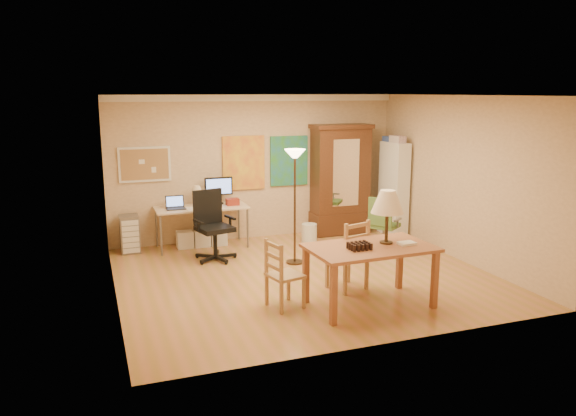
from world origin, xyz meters
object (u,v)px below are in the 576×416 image
object	(u,v)px
office_chair_black	(214,241)
armoire	(340,187)
dining_table	(377,234)
computer_desk	(203,222)
bookshelf	(394,189)
office_chair_green	(383,236)

from	to	relation	value
office_chair_black	armoire	distance (m)	2.95
dining_table	office_chair_black	xyz separation A→B (m)	(-1.56, 2.69, -0.64)
office_chair_black	computer_desk	bearing A→B (deg)	90.53
computer_desk	office_chair_black	bearing A→B (deg)	-89.47
office_chair_black	bookshelf	distance (m)	3.73
computer_desk	office_chair_black	xyz separation A→B (m)	(0.01, -0.85, -0.14)
office_chair_green	office_chair_black	bearing A→B (deg)	170.23
office_chair_black	office_chair_green	world-z (taller)	office_chair_black
computer_desk	office_chair_green	xyz separation A→B (m)	(2.92, -1.35, -0.19)
office_chair_green	armoire	world-z (taller)	armoire
office_chair_black	armoire	bearing A→B (deg)	18.83
computer_desk	bookshelf	bearing A→B (deg)	-6.12
computer_desk	armoire	bearing A→B (deg)	1.71
office_chair_black	office_chair_green	distance (m)	2.95
office_chair_green	armoire	xyz separation A→B (m)	(-0.18, 1.43, 0.67)
armoire	bookshelf	size ratio (longest dim) A/B	1.18
bookshelf	dining_table	bearing A→B (deg)	-123.58
dining_table	armoire	xyz separation A→B (m)	(1.17, 3.62, -0.02)
office_chair_black	armoire	xyz separation A→B (m)	(2.73, 0.93, 0.62)
dining_table	office_chair_black	distance (m)	3.17
office_chair_black	office_chair_green	size ratio (longest dim) A/B	1.19
office_chair_green	bookshelf	size ratio (longest dim) A/B	0.54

